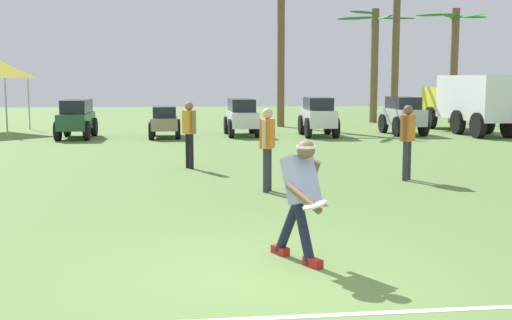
{
  "coord_description": "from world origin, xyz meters",
  "views": [
    {
      "loc": [
        -0.72,
        -6.53,
        2.13
      ],
      "look_at": [
        0.11,
        2.94,
        0.9
      ],
      "focal_mm": 45.0,
      "sensor_mm": 36.0,
      "label": 1
    }
  ],
  "objects": [
    {
      "name": "palm_tree_far_left",
      "position": [
        2.78,
        21.02,
        3.88
      ],
      "size": [
        3.44,
        3.22,
        6.41
      ],
      "color": "brown",
      "rests_on": "ground_plane"
    },
    {
      "name": "parked_car_slot_e",
      "position": [
        6.85,
        16.83,
        0.74
      ],
      "size": [
        1.27,
        2.39,
        1.4
      ],
      "color": "#B7BABF",
      "rests_on": "ground_plane"
    },
    {
      "name": "palm_tree_right_of_centre",
      "position": [
        8.11,
        22.02,
        3.94
      ],
      "size": [
        3.6,
        3.34,
        6.72
      ],
      "color": "brown",
      "rests_on": "ground_plane"
    },
    {
      "name": "ground_plane",
      "position": [
        0.0,
        0.0,
        0.0
      ],
      "size": [
        80.0,
        80.0,
        0.0
      ],
      "primitive_type": "plane",
      "color": "#5F8140"
    },
    {
      "name": "frisbee_thrower",
      "position": [
        0.42,
        0.63,
        0.8
      ],
      "size": [
        0.55,
        1.08,
        1.43
      ],
      "color": "#191E38",
      "rests_on": "ground_plane"
    },
    {
      "name": "field_line_paint",
      "position": [
        0.0,
        -1.08,
        0.0
      ],
      "size": [
        27.25,
        1.04,
        0.01
      ],
      "primitive_type": "cube",
      "rotation": [
        0.0,
        0.0,
        0.03
      ],
      "color": "white",
      "rests_on": "ground_plane"
    },
    {
      "name": "frisbee_in_flight",
      "position": [
        0.49,
        0.1,
        0.78
      ],
      "size": [
        0.31,
        0.31,
        0.1
      ],
      "color": "white"
    },
    {
      "name": "parked_car_slot_d",
      "position": [
        3.56,
        16.41,
        0.74
      ],
      "size": [
        1.18,
        2.36,
        1.4
      ],
      "color": "silver",
      "rests_on": "ground_plane"
    },
    {
      "name": "teammate_midfield",
      "position": [
        0.53,
        5.26,
        0.94
      ],
      "size": [
        0.32,
        0.48,
        1.56
      ],
      "color": "#33333D",
      "rests_on": "ground_plane"
    },
    {
      "name": "teammate_deep",
      "position": [
        3.56,
        6.34,
        0.94
      ],
      "size": [
        0.37,
        0.43,
        1.56
      ],
      "color": "#33333D",
      "rests_on": "ground_plane"
    },
    {
      "name": "palm_tree_far_right",
      "position": [
        11.06,
        22.57,
        3.07
      ],
      "size": [
        3.14,
        3.47,
        5.26
      ],
      "color": "brown",
      "rests_on": "ground_plane"
    },
    {
      "name": "teammate_near_sideline",
      "position": [
        -0.96,
        8.48,
        0.94
      ],
      "size": [
        0.33,
        0.47,
        1.56
      ],
      "color": "black",
      "rests_on": "ground_plane"
    },
    {
      "name": "parked_car_slot_b",
      "position": [
        -1.95,
        16.36,
        0.56
      ],
      "size": [
        1.16,
        2.23,
        1.1
      ],
      "color": "#998466",
      "rests_on": "ground_plane"
    },
    {
      "name": "palm_tree_left_of_centre",
      "position": [
        7.47,
        23.2,
        3.11
      ],
      "size": [
        3.62,
        3.67,
        5.28
      ],
      "color": "brown",
      "rests_on": "ground_plane"
    },
    {
      "name": "parked_car_slot_a",
      "position": [
        -5.02,
        16.39,
        0.72
      ],
      "size": [
        1.16,
        2.41,
        1.34
      ],
      "color": "#235133",
      "rests_on": "ground_plane"
    },
    {
      "name": "box_truck",
      "position": [
        9.49,
        17.34,
        1.23
      ],
      "size": [
        1.56,
        5.94,
        2.2
      ],
      "color": "yellow",
      "rests_on": "ground_plane"
    },
    {
      "name": "parked_car_slot_c",
      "position": [
        0.82,
        16.92,
        0.72
      ],
      "size": [
        1.26,
        2.45,
        1.34
      ],
      "color": "silver",
      "rests_on": "ground_plane"
    }
  ]
}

